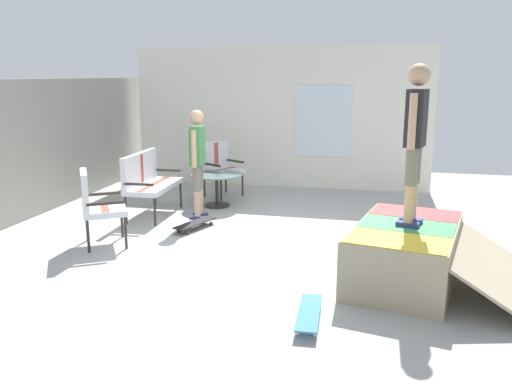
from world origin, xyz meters
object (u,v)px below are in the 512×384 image
(patio_table, at_px, (217,183))
(skateboard_spare, at_px, (309,313))
(patio_chair_by_wall, at_px, (95,201))
(patio_chair_near_house, at_px, (219,163))
(patio_bench, at_px, (147,178))
(person_skater, at_px, (415,133))
(skate_ramp, at_px, (408,253))
(person_watching, at_px, (197,156))
(skateboard_by_bench, at_px, (195,223))

(patio_table, xyz_separation_m, skateboard_spare, (-4.00, -2.13, -0.32))
(patio_chair_by_wall, bearing_deg, patio_chair_near_house, -12.58)
(patio_bench, height_order, person_skater, person_skater)
(skate_ramp, height_order, skateboard_spare, skate_ramp)
(patio_chair_by_wall, height_order, person_skater, person_skater)
(skateboard_spare, bearing_deg, patio_chair_near_house, 25.80)
(skate_ramp, distance_m, patio_bench, 4.46)
(person_watching, relative_size, person_skater, 1.00)
(person_watching, bearing_deg, person_skater, -122.27)
(skate_ramp, distance_m, skateboard_by_bench, 3.29)
(person_watching, relative_size, skateboard_spare, 2.12)
(patio_chair_near_house, height_order, patio_table, patio_chair_near_house)
(skate_ramp, distance_m, skateboard_spare, 1.56)
(person_skater, bearing_deg, patio_chair_near_house, 42.35)
(patio_bench, relative_size, person_watching, 0.74)
(patio_bench, xyz_separation_m, patio_chair_by_wall, (-1.62, 0.01, -0.00))
(patio_chair_by_wall, distance_m, skateboard_by_bench, 1.54)
(patio_bench, distance_m, patio_chair_near_house, 1.78)
(skate_ramp, relative_size, person_watching, 1.28)
(patio_chair_near_house, distance_m, skateboard_by_bench, 2.30)
(patio_chair_by_wall, distance_m, skateboard_spare, 3.48)
(patio_chair_near_house, height_order, patio_chair_by_wall, same)
(patio_chair_by_wall, relative_size, patio_table, 1.13)
(person_watching, height_order, person_skater, person_skater)
(patio_table, height_order, skateboard_spare, patio_table)
(patio_bench, relative_size, patio_table, 1.41)
(patio_chair_by_wall, xyz_separation_m, person_skater, (-0.33, -3.98, 1.04))
(person_watching, bearing_deg, patio_chair_by_wall, 152.29)
(patio_bench, bearing_deg, skate_ramp, -116.34)
(patio_chair_near_house, bearing_deg, skate_ramp, -137.76)
(person_watching, xyz_separation_m, person_skater, (-1.97, -3.12, 0.64))
(patio_bench, distance_m, skateboard_spare, 4.45)
(skate_ramp, bearing_deg, patio_table, 47.83)
(skateboard_spare, bearing_deg, skate_ramp, -37.38)
(patio_chair_by_wall, distance_m, person_watching, 1.89)
(patio_chair_by_wall, bearing_deg, person_watching, -27.71)
(patio_chair_near_house, height_order, skateboard_spare, patio_chair_near_house)
(patio_bench, distance_m, patio_chair_by_wall, 1.62)
(person_skater, bearing_deg, patio_bench, 63.90)
(patio_bench, bearing_deg, patio_table, -48.96)
(skateboard_by_bench, bearing_deg, patio_chair_by_wall, 135.10)
(person_watching, distance_m, person_skater, 3.75)
(skateboard_spare, bearing_deg, patio_bench, 43.64)
(skateboard_by_bench, bearing_deg, skate_ramp, -114.84)
(patio_bench, xyz_separation_m, person_skater, (-1.95, -3.98, 1.03))
(person_skater, distance_m, skateboard_spare, 2.21)
(patio_chair_by_wall, relative_size, skateboard_by_bench, 1.24)
(skate_ramp, distance_m, person_skater, 1.33)
(patio_chair_by_wall, height_order, patio_table, patio_chair_by_wall)
(patio_bench, xyz_separation_m, patio_table, (0.80, -0.92, -0.21))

